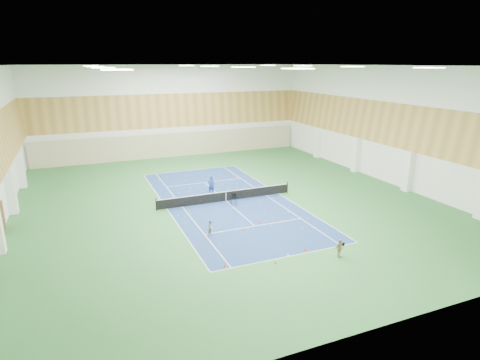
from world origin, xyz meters
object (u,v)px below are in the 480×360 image
object	(u,v)px
ball_cart	(233,199)
child_apron	(339,248)
tennis_net	(226,195)
coach	(211,185)
child_court	(211,227)

from	to	relation	value
ball_cart	child_apron	bearing A→B (deg)	-68.79
tennis_net	ball_cart	xyz separation A→B (m)	(0.29, -1.15, -0.07)
tennis_net	coach	distance (m)	2.61
tennis_net	child_apron	world-z (taller)	child_apron
tennis_net	coach	xyz separation A→B (m)	(-0.57, 2.52, 0.37)
child_court	child_apron	bearing A→B (deg)	-82.62
child_court	coach	bearing A→B (deg)	33.36
child_apron	ball_cart	size ratio (longest dim) A/B	1.31
coach	ball_cart	size ratio (longest dim) A/B	1.91
coach	child_court	size ratio (longest dim) A/B	1.55
tennis_net	child_court	bearing A→B (deg)	-118.97
tennis_net	child_apron	xyz separation A→B (m)	(2.94, -13.20, 0.08)
child_court	tennis_net	bearing A→B (deg)	23.12
child_apron	ball_cart	bearing A→B (deg)	88.55
coach	child_court	bearing A→B (deg)	64.24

